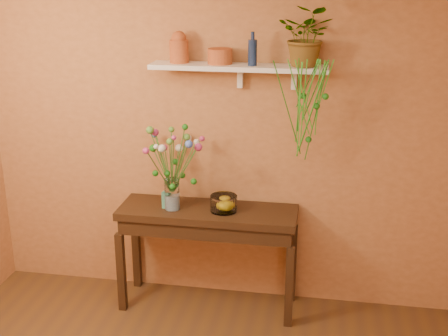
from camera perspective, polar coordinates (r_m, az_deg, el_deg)
name	(u,v)px	position (r m, az deg, el deg)	size (l,w,h in m)	color
room	(166,253)	(2.81, -5.54, -8.06)	(4.04, 4.04, 2.70)	#523519
sideboard	(208,223)	(4.66, -1.56, -5.31)	(1.38, 0.44, 0.84)	#311E0F
wall_shelf	(240,68)	(4.39, 1.53, 9.57)	(1.30, 0.24, 0.19)	white
terracotta_jug	(179,48)	(4.47, -4.33, 11.41)	(0.14, 0.14, 0.23)	#B15226
terracotta_pot	(220,56)	(4.41, -0.38, 10.64)	(0.18, 0.18, 0.11)	#B15226
blue_bottle	(253,52)	(4.33, 2.74, 11.03)	(0.08, 0.08, 0.24)	#132348
spider_plant	(308,36)	(4.31, 8.02, 12.39)	(0.38, 0.33, 0.42)	#1D6A18
plant_fronds	(310,105)	(4.23, 8.19, 6.01)	(0.41, 0.33, 0.74)	#1D6A18
glass_vase	(172,196)	(4.59, -4.99, -2.72)	(0.12, 0.12, 0.24)	white
bouquet	(173,151)	(4.47, -4.94, 1.67)	(0.48, 0.53, 0.55)	#386B28
glass_bowl	(224,204)	(4.55, -0.03, -3.45)	(0.21, 0.21, 0.12)	white
lemon	(225,204)	(4.57, 0.08, -3.49)	(0.09, 0.09, 0.09)	yellow
carton	(167,200)	(4.63, -5.49, -3.05)	(0.07, 0.05, 0.13)	teal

